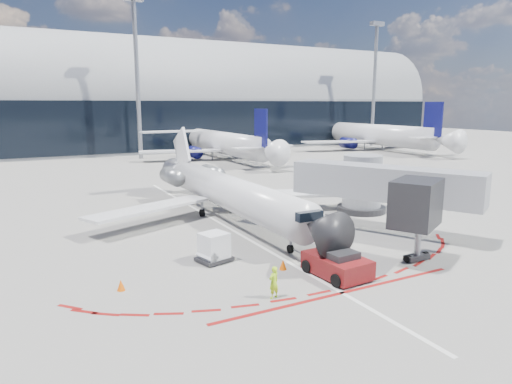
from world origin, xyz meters
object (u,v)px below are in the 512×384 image
regional_jet (224,190)px  pushback_tug (337,264)px  ramp_worker (274,282)px  uld_container (214,248)px

regional_jet → pushback_tug: bearing=-89.2°
ramp_worker → uld_container: 6.00m
ramp_worker → pushback_tug: bearing=175.9°
regional_jet → ramp_worker: bearing=-105.5°
regional_jet → pushback_tug: (0.19, -14.23, -1.64)m
pushback_tug → uld_container: uld_container is taller
pushback_tug → ramp_worker: size_ratio=3.59×
regional_jet → ramp_worker: 15.75m
pushback_tug → regional_jet: bearing=86.9°
ramp_worker → uld_container: bearing=-100.5°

